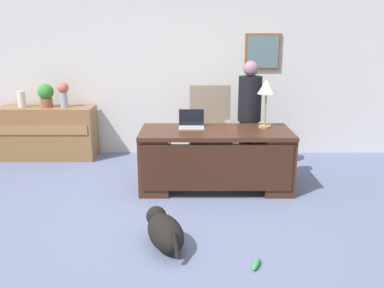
% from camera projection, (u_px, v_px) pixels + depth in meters
% --- Properties ---
extents(ground_plane, '(12.00, 12.00, 0.00)m').
position_uv_depth(ground_plane, '(176.00, 219.00, 4.37)').
color(ground_plane, slate).
extents(back_wall, '(7.00, 0.16, 2.70)m').
position_uv_depth(back_wall, '(182.00, 71.00, 6.53)').
color(back_wall, silver).
rests_on(back_wall, ground_plane).
extents(desk, '(1.88, 0.82, 0.76)m').
position_uv_depth(desk, '(216.00, 157.00, 5.14)').
color(desk, '#422316').
rests_on(desk, ground_plane).
extents(credenza, '(1.50, 0.50, 0.82)m').
position_uv_depth(credenza, '(48.00, 133.00, 6.44)').
color(credenza, olive).
rests_on(credenza, ground_plane).
extents(armchair, '(0.60, 0.59, 1.20)m').
position_uv_depth(armchair, '(211.00, 132.00, 6.01)').
color(armchair, gray).
rests_on(armchair, ground_plane).
extents(person_standing, '(0.32, 0.32, 1.57)m').
position_uv_depth(person_standing, '(250.00, 117.00, 5.65)').
color(person_standing, '#262323').
rests_on(person_standing, ground_plane).
extents(dog_lying, '(0.49, 0.72, 0.30)m').
position_uv_depth(dog_lying, '(165.00, 231.00, 3.77)').
color(dog_lying, black).
rests_on(dog_lying, ground_plane).
extents(laptop, '(0.32, 0.22, 0.22)m').
position_uv_depth(laptop, '(192.00, 123.00, 5.21)').
color(laptop, '#B2B5BA').
rests_on(laptop, desk).
extents(desk_lamp, '(0.22, 0.22, 0.61)m').
position_uv_depth(desk_lamp, '(267.00, 90.00, 5.10)').
color(desk_lamp, '#9E8447').
rests_on(desk_lamp, desk).
extents(vase_with_flowers, '(0.17, 0.17, 0.38)m').
position_uv_depth(vase_with_flowers, '(64.00, 92.00, 6.27)').
color(vase_with_flowers, '#97AABC').
rests_on(vase_with_flowers, credenza).
extents(vase_empty, '(0.12, 0.12, 0.25)m').
position_uv_depth(vase_empty, '(23.00, 99.00, 6.30)').
color(vase_empty, silver).
rests_on(vase_empty, credenza).
extents(potted_plant, '(0.24, 0.24, 0.36)m').
position_uv_depth(potted_plant, '(47.00, 94.00, 6.28)').
color(potted_plant, brown).
rests_on(potted_plant, credenza).
extents(dog_toy_bone, '(0.12, 0.20, 0.05)m').
position_uv_depth(dog_toy_bone, '(257.00, 264.00, 3.46)').
color(dog_toy_bone, green).
rests_on(dog_toy_bone, ground_plane).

